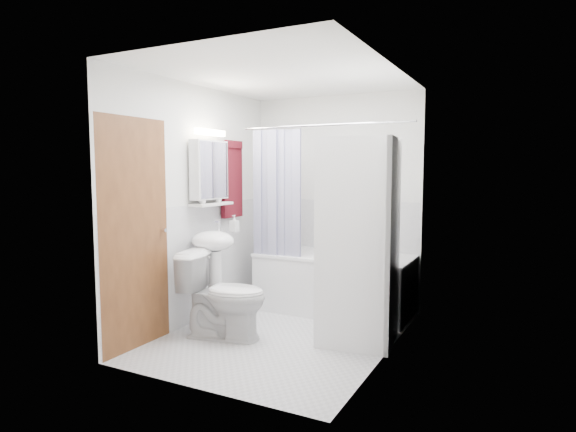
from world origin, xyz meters
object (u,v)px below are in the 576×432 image
at_px(toilet, 224,296).
at_px(bathtub, 335,280).
at_px(washer_dryer, 359,241).
at_px(sink, 214,255).

bearing_deg(toilet, bathtub, -37.66).
bearing_deg(toilet, washer_dryer, -78.60).
bearing_deg(washer_dryer, toilet, -163.72).
distance_m(bathtub, toilet, 1.39).
xyz_separation_m(bathtub, toilet, (-0.60, -1.25, 0.04)).
distance_m(sink, washer_dryer, 1.46).
xyz_separation_m(bathtub, sink, (-0.91, -0.98, 0.35)).
xyz_separation_m(sink, toilet, (0.30, -0.27, -0.31)).
bearing_deg(washer_dryer, sink, -178.44).
relative_size(bathtub, toilet, 2.08).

